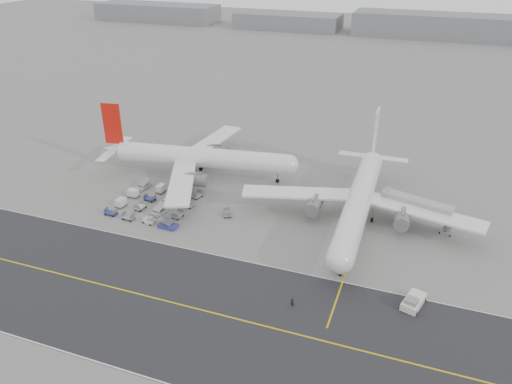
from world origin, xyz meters
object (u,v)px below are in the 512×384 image
(airliner_a, at_px, (197,157))
(airliner_b, at_px, (360,199))
(jet_bridge, at_px, (418,206))
(pushback_tug, at_px, (413,302))
(ground_crew_a, at_px, (292,302))

(airliner_a, xyz_separation_m, airliner_b, (43.46, -8.83, 0.06))
(jet_bridge, bearing_deg, pushback_tug, -70.81)
(airliner_a, bearing_deg, airliner_b, -110.20)
(ground_crew_a, bearing_deg, jet_bridge, 71.92)
(jet_bridge, distance_m, ground_crew_a, 40.14)
(airliner_a, distance_m, pushback_tug, 67.05)
(airliner_a, height_order, pushback_tug, airliner_a)
(airliner_a, distance_m, ground_crew_a, 56.61)
(airliner_b, height_order, ground_crew_a, airliner_b)
(airliner_a, height_order, ground_crew_a, airliner_a)
(ground_crew_a, bearing_deg, pushback_tug, 28.69)
(airliner_a, xyz_separation_m, pushback_tug, (57.39, -34.40, -4.39))
(airliner_a, xyz_separation_m, jet_bridge, (55.65, -5.77, -1.00))
(airliner_b, distance_m, ground_crew_a, 33.60)
(jet_bridge, bearing_deg, airliner_a, -170.22)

